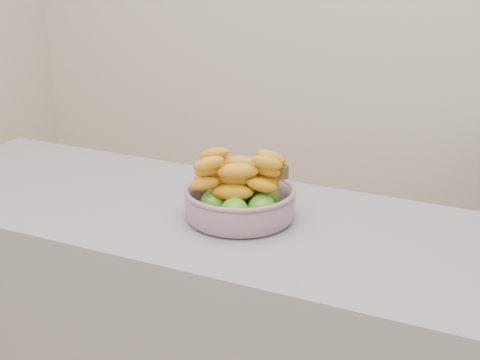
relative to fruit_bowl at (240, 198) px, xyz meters
The scene contains 1 object.
fruit_bowl is the anchor object (origin of this frame).
Camera 1 is at (0.64, -0.99, 1.55)m, focal length 50.00 mm.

